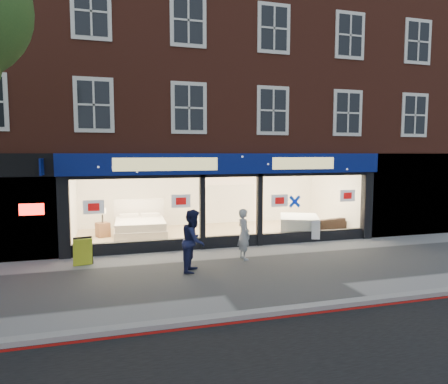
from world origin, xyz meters
name	(u,v)px	position (x,y,z in m)	size (l,w,h in m)	color
ground	(263,271)	(0.00, 0.00, 0.00)	(120.00, 120.00, 0.00)	gray
kerb_line	(318,313)	(0.00, -3.10, 0.01)	(60.00, 0.10, 0.01)	#8C0A07
kerb_stone	(313,307)	(0.00, -2.90, 0.06)	(60.00, 0.25, 0.12)	gray
showroom_floor	(216,234)	(0.00, 5.25, 0.05)	(11.00, 4.50, 0.10)	tan
building	(205,75)	(-0.02, 6.93, 6.67)	(19.00, 8.26, 10.30)	maroon
display_bed	(140,227)	(-3.01, 5.25, 0.47)	(2.04, 2.43, 1.34)	silver
bedside_table	(103,230)	(-4.40, 5.61, 0.38)	(0.45, 0.45, 0.55)	brown
mattress_stack	(299,225)	(3.10, 4.00, 0.46)	(2.07, 2.27, 0.73)	silver
sofa	(327,224)	(4.60, 4.39, 0.36)	(1.79, 0.70, 0.52)	black
a_board	(83,251)	(-4.90, 1.99, 0.42)	(0.55, 0.35, 0.84)	#C5D225
pedestrian_grey	(244,234)	(-0.11, 1.37, 0.79)	(0.58, 0.38, 1.59)	#A5A7AC
pedestrian_blue	(194,241)	(-1.88, 0.53, 0.87)	(0.85, 0.66, 1.75)	#171B41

